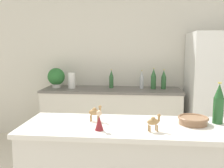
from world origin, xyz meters
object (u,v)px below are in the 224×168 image
object	(u,v)px
refrigerator	(221,92)
back_bottle_2	(164,80)
back_bottle_3	(111,79)
camel_figurine	(154,121)
back_bottle_1	(153,79)
fruit_bowl	(193,120)
camel_figurine_second	(95,112)
paper_towel_roll	(72,81)
wise_man_figurine_crimson	(99,122)
potted_plant	(56,77)
back_bottle_0	(142,80)
wine_bottle	(219,104)

from	to	relation	value
refrigerator	back_bottle_2	world-z (taller)	refrigerator
back_bottle_3	camel_figurine	xyz separation A→B (m)	(0.51, -2.19, -0.02)
refrigerator	camel_figurine	bearing A→B (deg)	-119.01
back_bottle_1	back_bottle_3	xyz separation A→B (m)	(-0.65, 0.04, -0.02)
back_bottle_2	fruit_bowl	bearing A→B (deg)	-89.63
camel_figurine	back_bottle_1	bearing A→B (deg)	86.17
camel_figurine_second	camel_figurine	bearing A→B (deg)	-24.61
back_bottle_2	fruit_bowl	size ratio (longest dim) A/B	1.30
back_bottle_1	paper_towel_roll	bearing A→B (deg)	-177.14
back_bottle_3	wise_man_figurine_crimson	distance (m)	2.20
back_bottle_1	camel_figurine_second	bearing A→B (deg)	-106.83
camel_figurine	wise_man_figurine_crimson	world-z (taller)	wise_man_figurine_crimson
potted_plant	back_bottle_2	size ratio (longest dim) A/B	1.04
refrigerator	potted_plant	bearing A→B (deg)	177.60
potted_plant	paper_towel_roll	bearing A→B (deg)	-8.41
refrigerator	camel_figurine	xyz separation A→B (m)	(-1.12, -2.02, 0.14)
camel_figurine	paper_towel_roll	bearing A→B (deg)	118.28
back_bottle_0	back_bottle_1	world-z (taller)	back_bottle_1
potted_plant	camel_figurine_second	size ratio (longest dim) A/B	2.40
back_bottle_0	camel_figurine_second	world-z (taller)	back_bottle_0
camel_figurine	wise_man_figurine_crimson	xyz separation A→B (m)	(-0.38, -0.01, -0.01)
potted_plant	fruit_bowl	bearing A→B (deg)	-48.70
refrigerator	potted_plant	world-z (taller)	refrigerator
back_bottle_2	wine_bottle	bearing A→B (deg)	-83.83
refrigerator	wine_bottle	xyz separation A→B (m)	(-0.62, -1.78, 0.22)
camel_figurine_second	potted_plant	bearing A→B (deg)	115.99
wine_bottle	fruit_bowl	xyz separation A→B (m)	(-0.19, -0.04, -0.12)
camel_figurine_second	back_bottle_2	bearing A→B (deg)	69.10
paper_towel_roll	camel_figurine	size ratio (longest dim) A/B	1.95
back_bottle_1	camel_figurine_second	distance (m)	2.03
paper_towel_roll	back_bottle_3	size ratio (longest dim) A/B	0.83
back_bottle_2	paper_towel_roll	bearing A→B (deg)	-177.42
back_bottle_0	wise_man_figurine_crimson	bearing A→B (deg)	-99.01
back_bottle_1	fruit_bowl	distance (m)	1.96
paper_towel_roll	back_bottle_3	world-z (taller)	back_bottle_3
back_bottle_1	camel_figurine_second	size ratio (longest dim) A/B	2.48
fruit_bowl	camel_figurine_second	xyz separation A→B (m)	(-0.76, 0.01, 0.04)
back_bottle_0	camel_figurine	bearing A→B (deg)	-89.04
back_bottle_1	camel_figurine	world-z (taller)	back_bottle_1
refrigerator	wise_man_figurine_crimson	size ratio (longest dim) A/B	12.04
refrigerator	camel_figurine	distance (m)	2.31
potted_plant	back_bottle_0	bearing A→B (deg)	1.28
back_bottle_0	wine_bottle	world-z (taller)	wine_bottle
camel_figurine	wise_man_figurine_crimson	bearing A→B (deg)	-178.25
camel_figurine_second	wise_man_figurine_crimson	world-z (taller)	wise_man_figurine_crimson
fruit_bowl	camel_figurine_second	size ratio (longest dim) A/B	1.76
wine_bottle	fruit_bowl	bearing A→B (deg)	-167.91
camel_figurine	back_bottle_3	bearing A→B (deg)	103.14
back_bottle_3	fruit_bowl	bearing A→B (deg)	-67.55
paper_towel_roll	back_bottle_1	xyz separation A→B (m)	(1.27, 0.06, 0.03)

